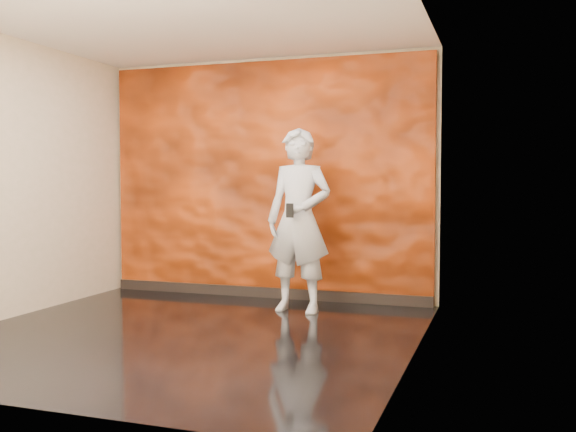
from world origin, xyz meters
The scene contains 5 objects.
room centered at (0.00, 0.00, 1.40)m, with size 4.02×4.02×2.81m.
feature_wall centered at (0.00, 1.96, 1.38)m, with size 3.90×0.06×2.75m, color #E14B0D.
baseboard centered at (0.00, 1.92, 0.06)m, with size 3.90×0.04×0.12m, color black.
man centered at (0.63, 1.28, 0.96)m, with size 0.70×0.46×1.91m, color #A4A9B4.
phone centered at (0.62, 1.01, 1.07)m, with size 0.08×0.02×0.14m, color black.
Camera 1 is at (2.66, -5.07, 1.35)m, focal length 40.00 mm.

